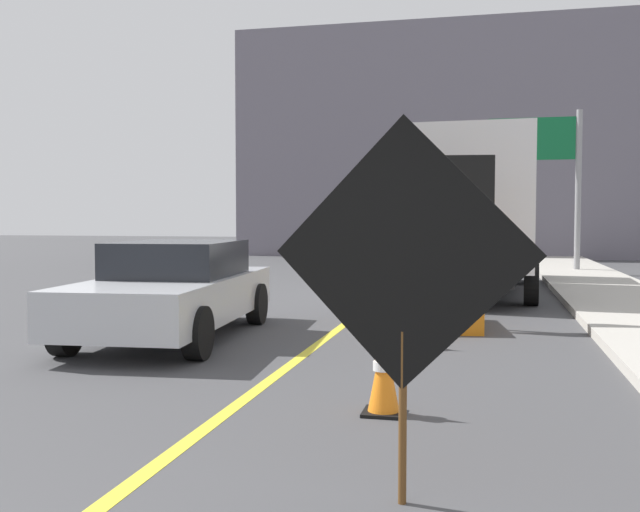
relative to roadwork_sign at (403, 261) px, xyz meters
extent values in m
cube|color=yellow|center=(-1.75, 2.85, -1.47)|extent=(0.14, 36.00, 0.01)
cylinder|color=#593819|center=(0.00, 0.00, -0.95)|extent=(0.05, 0.05, 1.05)
cube|color=orange|center=(0.00, 0.00, 0.05)|extent=(1.54, 0.26, 1.56)
cube|color=black|center=(0.00, -0.01, 0.05)|extent=(1.62, 0.25, 1.63)
cube|color=black|center=(0.00, 0.02, 0.05)|extent=(0.28, 0.05, 0.52)
cube|color=orange|center=(-0.21, 7.22, -1.25)|extent=(1.34, 1.93, 0.45)
cylinder|color=#4C4C4C|center=(-0.21, 7.22, -0.37)|extent=(0.10, 0.10, 1.30)
cube|color=black|center=(-0.21, 7.22, 0.75)|extent=(1.60, 0.30, 0.95)
sphere|color=yellow|center=(0.33, 7.34, 0.75)|extent=(0.09, 0.09, 0.09)
sphere|color=yellow|center=(0.03, 7.30, 0.75)|extent=(0.09, 0.09, 0.09)
sphere|color=yellow|center=(-0.26, 7.26, 0.75)|extent=(0.09, 0.09, 0.09)
sphere|color=yellow|center=(-0.56, 7.22, 0.75)|extent=(0.09, 0.09, 0.09)
sphere|color=yellow|center=(-0.73, 7.19, 0.93)|extent=(0.09, 0.09, 0.09)
sphere|color=yellow|center=(-0.73, 7.19, 0.57)|extent=(0.09, 0.09, 0.09)
cube|color=black|center=(0.36, 12.69, -0.90)|extent=(2.00, 7.64, 0.25)
cube|color=silver|center=(0.51, 15.41, 0.18)|extent=(2.40, 2.24, 1.90)
cube|color=silver|center=(0.30, 11.53, 0.61)|extent=(2.56, 5.26, 2.76)
cylinder|color=black|center=(-0.60, 15.32, -1.02)|extent=(0.33, 0.91, 0.90)
cylinder|color=black|center=(1.59, 15.20, -1.02)|extent=(0.33, 0.91, 0.90)
cylinder|color=black|center=(-0.85, 10.48, -1.02)|extent=(0.33, 0.91, 0.90)
cylinder|color=black|center=(1.34, 10.37, -1.02)|extent=(0.33, 0.91, 0.90)
cube|color=silver|center=(-3.89, 5.25, -0.89)|extent=(2.14, 4.65, 0.60)
cube|color=black|center=(-3.91, 5.48, -0.34)|extent=(1.74, 2.15, 0.50)
cylinder|color=black|center=(-2.92, 3.83, -1.14)|extent=(0.27, 0.67, 0.66)
cylinder|color=black|center=(-4.64, 3.70, -1.14)|extent=(0.27, 0.67, 0.66)
cylinder|color=black|center=(-3.14, 6.81, -1.14)|extent=(0.27, 0.67, 0.66)
cylinder|color=black|center=(-4.86, 6.68, -1.14)|extent=(0.27, 0.67, 0.66)
cylinder|color=gray|center=(3.17, 19.01, 1.03)|extent=(0.18, 0.18, 5.00)
cube|color=#0F6033|center=(1.77, 19.01, 2.68)|extent=(2.60, 0.07, 1.30)
cube|color=white|center=(1.77, 19.05, 2.68)|extent=(1.82, 0.01, 0.18)
cube|color=slate|center=(-1.45, 30.15, 3.58)|extent=(18.34, 6.92, 10.10)
cube|color=black|center=(-0.39, 1.95, -1.46)|extent=(0.36, 0.36, 0.03)
cone|color=orange|center=(-0.39, 1.95, -1.08)|extent=(0.28, 0.28, 0.72)
cylinder|color=white|center=(-0.39, 1.95, -1.04)|extent=(0.19, 0.19, 0.08)
cube|color=black|center=(-0.50, 5.25, -1.46)|extent=(0.36, 0.36, 0.03)
cone|color=orange|center=(-0.50, 5.25, -1.09)|extent=(0.28, 0.28, 0.70)
cylinder|color=white|center=(-0.50, 5.25, -1.06)|extent=(0.19, 0.19, 0.08)
camera|label=1|loc=(0.48, -4.27, 0.26)|focal=40.46mm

